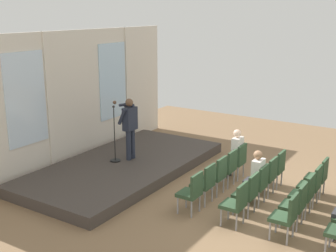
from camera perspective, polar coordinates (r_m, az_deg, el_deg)
name	(u,v)px	position (r m, az deg, el deg)	size (l,w,h in m)	color
ground_plane	(271,208)	(10.09, 13.47, -10.44)	(15.47, 15.47, 0.00)	#846647
rear_partition	(74,97)	(12.60, -12.30, 3.79)	(8.44, 0.14, 3.74)	silver
stage_platform	(124,167)	(11.90, -5.80, -5.35)	(5.95, 2.96, 0.28)	#3F3833
speaker	(130,124)	(11.79, -5.09, 0.22)	(0.51, 0.69, 1.70)	#232838
mic_stand	(115,149)	(11.84, -7.00, -3.06)	(0.28, 0.28, 1.55)	black
chair_r0_c0	(192,191)	(9.36, 3.19, -8.50)	(0.46, 0.44, 0.94)	#99999E
chair_r0_c1	(205,182)	(9.85, 4.93, -7.31)	(0.46, 0.44, 0.94)	#99999E
chair_r0_c2	(217,173)	(10.35, 6.50, -6.22)	(0.46, 0.44, 0.94)	#99999E
chair_r0_c3	(228,166)	(10.86, 7.91, -5.23)	(0.46, 0.44, 0.94)	#99999E
chair_r0_c4	(238,159)	(11.38, 9.19, -4.33)	(0.46, 0.44, 0.94)	#99999E
audience_r0_c4	(235,151)	(11.34, 8.86, -3.31)	(0.36, 0.39, 1.32)	#2D2D33
chair_r1_c0	(237,202)	(8.95, 9.02, -9.83)	(0.46, 0.44, 0.94)	#99999E
chair_r1_c1	(248,192)	(9.46, 10.51, -8.49)	(0.46, 0.44, 0.94)	#99999E
chair_r1_c2	(259,182)	(9.98, 11.84, -7.29)	(0.46, 0.44, 0.94)	#99999E
audience_r1_c2	(255,174)	(9.94, 11.44, -6.25)	(0.36, 0.39, 1.28)	#2D2D33
chair_r1_c3	(268,174)	(10.50, 13.03, -6.20)	(0.46, 0.44, 0.94)	#99999E
chair_r1_c4	(276,167)	(11.04, 14.10, -5.21)	(0.46, 0.44, 0.94)	#99999E
chair_r2_c0	(287,214)	(8.64, 15.38, -11.16)	(0.46, 0.44, 0.94)	#99999E
chair_r2_c1	(296,203)	(9.17, 16.54, -9.68)	(0.46, 0.44, 0.94)	#99999E
chair_r2_c2	(305,193)	(9.70, 17.57, -8.35)	(0.46, 0.44, 0.94)	#99999E
chair_r2_c3	(312,183)	(10.24, 18.48, -7.17)	(0.46, 0.44, 0.94)	#99999E
chair_r2_c4	(319,175)	(10.79, 19.29, -6.10)	(0.46, 0.44, 0.94)	#99999E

